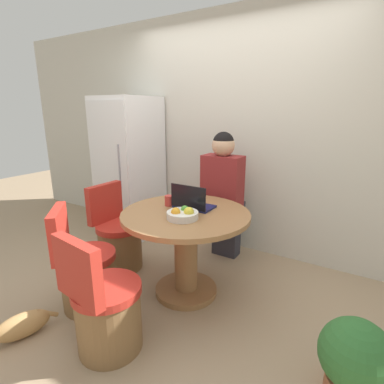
{
  "coord_description": "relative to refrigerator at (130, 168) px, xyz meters",
  "views": [
    {
      "loc": [
        1.36,
        -1.74,
        1.59
      ],
      "look_at": [
        0.08,
        0.31,
        0.91
      ],
      "focal_mm": 28.0,
      "sensor_mm": 36.0,
      "label": 1
    }
  ],
  "objects": [
    {
      "name": "chair_near_camera",
      "position": [
        1.23,
        -1.58,
        -0.58
      ],
      "size": [
        0.46,
        0.47,
        0.86
      ],
      "rotation": [
        0.0,
        0.0,
        3.02
      ],
      "color": "brown",
      "rests_on": "ground_plane"
    },
    {
      "name": "wall_back",
      "position": [
        1.24,
        0.4,
        0.44
      ],
      "size": [
        7.0,
        0.06,
        2.6
      ],
      "color": "beige",
      "rests_on": "ground_plane"
    },
    {
      "name": "dining_table",
      "position": [
        1.32,
        -0.75,
        -0.35
      ],
      "size": [
        1.07,
        1.07,
        0.76
      ],
      "color": "olive",
      "rests_on": "ground_plane"
    },
    {
      "name": "person_seated",
      "position": [
        1.3,
        0.0,
        -0.1
      ],
      "size": [
        0.4,
        0.37,
        1.37
      ],
      "rotation": [
        0.0,
        0.0,
        3.14
      ],
      "color": "#2D2D38",
      "rests_on": "ground_plane"
    },
    {
      "name": "potted_plant",
      "position": [
        2.66,
        -1.13,
        -0.59
      ],
      "size": [
        0.39,
        0.39,
        0.5
      ],
      "color": "#935638",
      "rests_on": "ground_plane"
    },
    {
      "name": "coffee_cup",
      "position": [
        1.1,
        -0.68,
        -0.06
      ],
      "size": [
        0.07,
        0.07,
        0.09
      ],
      "color": "#B2332D",
      "rests_on": "dining_table"
    },
    {
      "name": "refrigerator",
      "position": [
        0.0,
        0.0,
        0.0
      ],
      "size": [
        0.61,
        0.71,
        1.72
      ],
      "color": "white",
      "rests_on": "ground_plane"
    },
    {
      "name": "fruit_bowl",
      "position": [
        1.38,
        -0.89,
        -0.07
      ],
      "size": [
        0.25,
        0.25,
        0.1
      ],
      "color": "beige",
      "rests_on": "dining_table"
    },
    {
      "name": "laptop",
      "position": [
        1.32,
        -0.64,
        -0.06
      ],
      "size": [
        0.34,
        0.21,
        0.22
      ],
      "rotation": [
        0.0,
        0.0,
        3.14
      ],
      "color": "#141947",
      "rests_on": "dining_table"
    },
    {
      "name": "chair_left_side",
      "position": [
        0.49,
        -0.73,
        -0.58
      ],
      "size": [
        0.45,
        0.45,
        0.86
      ],
      "rotation": [
        0.0,
        0.0,
        1.55
      ],
      "color": "brown",
      "rests_on": "ground_plane"
    },
    {
      "name": "ground_plane",
      "position": [
        1.24,
        -0.97,
        -0.86
      ],
      "size": [
        12.0,
        12.0,
        0.0
      ],
      "primitive_type": "plane",
      "color": "#9E8466"
    },
    {
      "name": "chair_near_left_corner",
      "position": [
        0.73,
        -1.33,
        -0.58
      ],
      "size": [
        0.53,
        0.53,
        0.86
      ],
      "rotation": [
        0.0,
        0.0,
        2.35
      ],
      "color": "brown",
      "rests_on": "ground_plane"
    },
    {
      "name": "cat",
      "position": [
        0.62,
        -1.85,
        -0.76
      ],
      "size": [
        0.24,
        0.5,
        0.19
      ],
      "rotation": [
        0.0,
        0.0,
        4.42
      ],
      "color": "tan",
      "rests_on": "ground_plane"
    }
  ]
}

